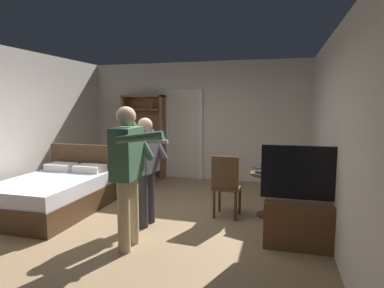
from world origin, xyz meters
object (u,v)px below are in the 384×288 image
Objects in this scene: person_striped_shirt at (146,165)px; bottle_on_table at (279,168)px; bookshelf at (145,133)px; side_table at (269,187)px; tv_flatscreen at (307,217)px; person_blue_shirt at (128,166)px; wooden_chair at (226,184)px; bed at (55,193)px; suitcase_dark at (141,175)px; laptop at (266,170)px.

bottle_on_table is at bearing 22.80° from person_striped_shirt.
bookshelf is 2.83× the size of side_table.
tv_flatscreen is 2.29m from person_blue_shirt.
bookshelf is 2.00× the size of wooden_chair.
bed is at bearing 174.53° from person_striped_shirt.
suitcase_dark is at bearing 73.35° from bed.
wooden_chair is at bearing 145.17° from tv_flatscreen.
person_blue_shirt is 3.34m from suitcase_dark.
suitcase_dark is (0.20, -0.68, -0.88)m from bookshelf.
bottle_on_table is at bearing -22.06° from suitcase_dark.
bed is at bearing -102.32° from suitcase_dark.
person_blue_shirt reaches higher than laptop.
wooden_chair reaches higher than bottle_on_table.
side_table is (3.02, -2.07, -0.61)m from bookshelf.
person_striped_shirt is at bearing -5.47° from bed.
side_table is 2.91× the size of bottle_on_table.
laptop is 2.25m from person_blue_shirt.
bookshelf is 3.66m from laptop.
bookshelf is at bearing 145.58° from side_table.
laptop is (-0.04, -0.04, 0.28)m from side_table.
tv_flatscreen is 0.81× the size of person_striped_shirt.
person_striped_shirt is (-1.72, -0.86, 0.43)m from side_table.
person_striped_shirt is (-2.21, 0.18, 0.52)m from tv_flatscreen.
person_blue_shirt is at bearing -138.84° from bottle_on_table.
wooden_chair is 1.96× the size of suitcase_dark.
laptop is at bearing -22.92° from suitcase_dark.
bed is 2.16m from person_blue_shirt.
person_striped_shirt is 2.60m from suitcase_dark.
bottle_on_table is at bearing 12.43° from wooden_chair.
laptop is 0.24× the size of person_blue_shirt.
wooden_chair is at bearing 54.35° from person_blue_shirt.
wooden_chair is 2.74m from suitcase_dark.
laptop is 3.17m from suitcase_dark.
side_table reaches higher than suitcase_dark.
bookshelf reaches higher than wooden_chair.
person_striped_shirt reaches higher than bottle_on_table.
bed is 1.21× the size of person_striped_shirt.
person_blue_shirt reaches higher than person_striped_shirt.
tv_flatscreen is (3.51, -3.11, -0.69)m from bookshelf.
person_blue_shirt reaches higher than bed.
person_blue_shirt is 0.78m from person_striped_shirt.
tv_flatscreen is (3.93, -0.35, 0.08)m from bed.
person_blue_shirt is at bearing -125.65° from wooden_chair.
bookshelf is at bearing 110.64° from person_blue_shirt.
bed is at bearing -170.98° from wooden_chair.
bed reaches higher than laptop.
bed is 3.95m from tv_flatscreen.
bookshelf is at bearing 138.46° from tv_flatscreen.
side_table is at bearing 150.26° from bottle_on_table.
person_striped_shirt reaches higher than side_table.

